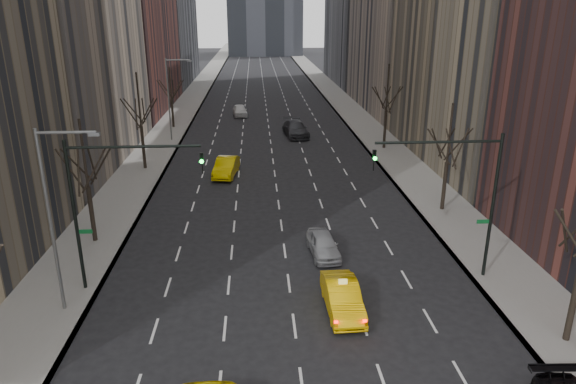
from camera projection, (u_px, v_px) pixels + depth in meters
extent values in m
cube|color=slate|center=(189.00, 103.00, 81.66)|extent=(4.50, 320.00, 0.15)
cube|color=slate|center=(341.00, 102.00, 83.12)|extent=(4.50, 320.00, 0.15)
cylinder|color=black|center=(92.00, 214.00, 32.13)|extent=(0.28, 0.28, 3.57)
cylinder|color=black|center=(84.00, 154.00, 30.83)|extent=(0.16, 0.16, 4.25)
cylinder|color=black|center=(92.00, 164.00, 31.93)|extent=(0.42, 1.80, 2.52)
cylinder|color=black|center=(100.00, 166.00, 31.45)|extent=(1.74, 0.72, 2.52)
cylinder|color=black|center=(94.00, 171.00, 30.64)|extent=(1.46, 1.25, 2.52)
cylinder|color=black|center=(79.00, 172.00, 30.32)|extent=(0.42, 1.80, 2.52)
cylinder|color=black|center=(70.00, 170.00, 30.80)|extent=(1.74, 0.72, 2.52)
cylinder|color=black|center=(77.00, 166.00, 31.61)|extent=(1.46, 1.25, 2.52)
cylinder|color=black|center=(143.00, 147.00, 47.11)|extent=(0.28, 0.28, 3.99)
cylinder|color=black|center=(139.00, 99.00, 45.66)|extent=(0.16, 0.16, 4.75)
cylinder|color=black|center=(143.00, 110.00, 46.85)|extent=(0.42, 1.80, 2.52)
cylinder|color=black|center=(150.00, 111.00, 46.36)|extent=(1.74, 0.72, 2.52)
cylinder|color=black|center=(146.00, 113.00, 45.56)|extent=(1.46, 1.25, 2.52)
cylinder|color=black|center=(136.00, 114.00, 45.23)|extent=(0.42, 1.80, 2.52)
cylinder|color=black|center=(130.00, 113.00, 45.71)|extent=(1.74, 0.72, 2.52)
cylinder|color=black|center=(134.00, 111.00, 46.52)|extent=(1.46, 1.25, 2.52)
cylinder|color=black|center=(173.00, 114.00, 64.15)|extent=(0.28, 0.28, 3.36)
cylinder|color=black|center=(170.00, 84.00, 62.93)|extent=(0.16, 0.16, 4.00)
cylinder|color=black|center=(173.00, 89.00, 63.99)|extent=(0.42, 1.80, 2.52)
cylinder|color=black|center=(178.00, 90.00, 63.51)|extent=(1.74, 0.72, 2.52)
cylinder|color=black|center=(176.00, 91.00, 62.70)|extent=(1.46, 1.25, 2.52)
cylinder|color=black|center=(169.00, 91.00, 62.38)|extent=(0.42, 1.80, 2.52)
cylinder|color=black|center=(164.00, 90.00, 62.86)|extent=(1.74, 0.72, 2.52)
cylinder|color=black|center=(166.00, 89.00, 63.67)|extent=(1.46, 1.25, 2.52)
cylinder|color=black|center=(574.00, 302.00, 22.23)|extent=(0.28, 0.28, 3.78)
cylinder|color=black|center=(573.00, 240.00, 20.87)|extent=(1.74, 0.72, 2.52)
cylinder|color=black|center=(565.00, 231.00, 21.67)|extent=(1.46, 1.25, 2.52)
cylinder|color=black|center=(444.00, 186.00, 37.32)|extent=(0.28, 0.28, 3.57)
cylinder|color=black|center=(450.00, 133.00, 36.02)|extent=(0.16, 0.16, 4.25)
cylinder|color=black|center=(446.00, 143.00, 37.12)|extent=(0.42, 1.80, 2.52)
cylinder|color=black|center=(458.00, 144.00, 36.64)|extent=(1.74, 0.72, 2.52)
cylinder|color=black|center=(461.00, 147.00, 35.83)|extent=(1.46, 1.25, 2.52)
cylinder|color=black|center=(451.00, 149.00, 35.51)|extent=(0.42, 1.80, 2.52)
cylinder|color=black|center=(439.00, 147.00, 35.99)|extent=(1.74, 0.72, 2.52)
cylinder|color=black|center=(437.00, 144.00, 36.80)|extent=(1.46, 1.25, 2.52)
cylinder|color=black|center=(385.00, 129.00, 54.19)|extent=(0.28, 0.28, 3.99)
cylinder|color=black|center=(388.00, 88.00, 52.73)|extent=(0.16, 0.16, 4.75)
cylinder|color=black|center=(386.00, 97.00, 53.92)|extent=(0.42, 1.80, 2.52)
cylinder|color=black|center=(394.00, 98.00, 53.43)|extent=(1.74, 0.72, 2.52)
cylinder|color=black|center=(395.00, 99.00, 52.63)|extent=(1.46, 1.25, 2.52)
cylinder|color=black|center=(387.00, 100.00, 52.30)|extent=(0.42, 1.80, 2.52)
cylinder|color=black|center=(380.00, 99.00, 52.78)|extent=(1.74, 0.72, 2.52)
cylinder|color=black|center=(379.00, 98.00, 53.59)|extent=(1.46, 1.25, 2.52)
cylinder|color=black|center=(75.00, 217.00, 25.82)|extent=(0.18, 0.18, 8.00)
cylinder|color=black|center=(133.00, 147.00, 24.81)|extent=(6.50, 0.14, 0.14)
imported|color=black|center=(202.00, 163.00, 25.30)|extent=(0.18, 0.22, 1.10)
sphere|color=#0CFF33|center=(202.00, 162.00, 25.08)|extent=(0.20, 0.20, 0.20)
cube|color=#0C5926|center=(85.00, 232.00, 26.11)|extent=(0.70, 0.04, 0.22)
cylinder|color=black|center=(492.00, 207.00, 27.10)|extent=(0.18, 0.18, 8.00)
cylinder|color=black|center=(439.00, 142.00, 25.71)|extent=(6.50, 0.14, 0.14)
imported|color=black|center=(374.00, 160.00, 25.81)|extent=(0.18, 0.22, 1.10)
sphere|color=#0CFF33|center=(375.00, 159.00, 25.60)|extent=(0.20, 0.20, 0.20)
cube|color=#0C5926|center=(483.00, 222.00, 27.34)|extent=(0.70, 0.04, 0.22)
cylinder|color=slate|center=(51.00, 224.00, 23.75)|extent=(0.16, 0.16, 9.00)
cylinder|color=slate|center=(66.00, 132.00, 22.39)|extent=(2.60, 0.14, 0.14)
cube|color=slate|center=(94.00, 134.00, 22.49)|extent=(0.50, 0.22, 0.15)
cylinder|color=slate|center=(169.00, 100.00, 56.68)|extent=(0.16, 0.16, 9.00)
cylinder|color=slate|center=(178.00, 60.00, 55.32)|extent=(2.60, 0.14, 0.14)
cube|color=slate|center=(189.00, 61.00, 55.42)|extent=(0.50, 0.22, 0.15)
imported|color=#F9BD05|center=(342.00, 297.00, 25.08)|extent=(1.71, 4.56, 1.49)
imported|color=#919398|center=(323.00, 244.00, 30.89)|extent=(1.94, 4.12, 1.36)
imported|color=#D5B504|center=(226.00, 167.00, 45.77)|extent=(2.37, 5.10, 1.62)
imported|color=#2B2B2F|center=(296.00, 129.00, 60.26)|extent=(3.15, 6.28, 1.75)
imported|color=silver|center=(240.00, 110.00, 71.92)|extent=(2.30, 4.74, 1.56)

